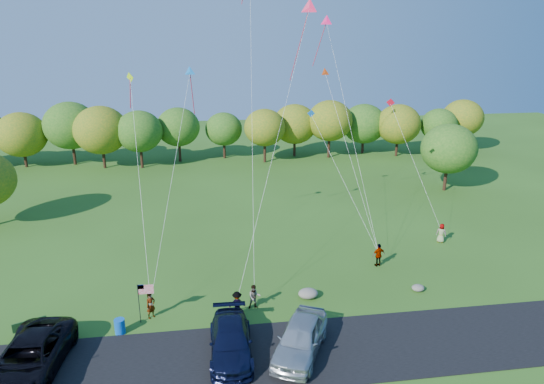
# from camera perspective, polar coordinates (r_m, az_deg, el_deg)

# --- Properties ---
(ground) EXTENTS (140.00, 140.00, 0.00)m
(ground) POSITION_cam_1_polar(r_m,az_deg,el_deg) (31.34, -2.57, -14.37)
(ground) COLOR #2C5317
(ground) RESTS_ON ground
(asphalt_lane) EXTENTS (44.00, 6.00, 0.06)m
(asphalt_lane) POSITION_cam_1_polar(r_m,az_deg,el_deg) (28.06, -1.71, -18.72)
(asphalt_lane) COLOR black
(asphalt_lane) RESTS_ON ground
(treeline) EXTENTS (74.71, 27.82, 8.33)m
(treeline) POSITION_cam_1_polar(r_m,az_deg,el_deg) (63.41, -5.49, 7.20)
(treeline) COLOR #341D13
(treeline) RESTS_ON ground
(minivan_dark) EXTENTS (3.65, 6.97, 1.87)m
(minivan_dark) POSITION_cam_1_polar(r_m,az_deg,el_deg) (29.13, -26.65, -17.06)
(minivan_dark) COLOR black
(minivan_dark) RESTS_ON asphalt_lane
(minivan_navy) EXTENTS (2.46, 5.68, 1.63)m
(minivan_navy) POSITION_cam_1_polar(r_m,az_deg,el_deg) (27.78, -4.87, -17.07)
(minivan_navy) COLOR black
(minivan_navy) RESTS_ON asphalt_lane
(minivan_silver) EXTENTS (4.44, 5.95, 1.88)m
(minivan_silver) POSITION_cam_1_polar(r_m,az_deg,el_deg) (27.73, 3.35, -16.77)
(minivan_silver) COLOR #B1B7BC
(minivan_silver) RESTS_ON asphalt_lane
(flyer_a) EXTENTS (0.73, 0.70, 1.69)m
(flyer_a) POSITION_cam_1_polar(r_m,az_deg,el_deg) (31.64, -14.08, -12.83)
(flyer_a) COLOR #4C4C59
(flyer_a) RESTS_ON ground
(flyer_b) EXTENTS (0.83, 0.67, 1.63)m
(flyer_b) POSITION_cam_1_polar(r_m,az_deg,el_deg) (31.69, -2.09, -12.22)
(flyer_b) COLOR #4C4C59
(flyer_b) RESTS_ON ground
(flyer_c) EXTENTS (1.05, 0.62, 1.61)m
(flyer_c) POSITION_cam_1_polar(r_m,az_deg,el_deg) (31.08, -4.13, -12.95)
(flyer_c) COLOR #4C4C59
(flyer_c) RESTS_ON ground
(flyer_d) EXTENTS (1.13, 0.65, 1.81)m
(flyer_d) POSITION_cam_1_polar(r_m,az_deg,el_deg) (37.69, 12.44, -7.25)
(flyer_d) COLOR #4C4C59
(flyer_d) RESTS_ON ground
(flyer_e) EXTENTS (0.96, 0.91, 1.65)m
(flyer_e) POSITION_cam_1_polar(r_m,az_deg,el_deg) (43.21, 19.29, -4.58)
(flyer_e) COLOR #4C4C59
(flyer_e) RESTS_ON ground
(park_bench) EXTENTS (1.80, 1.02, 1.02)m
(park_bench) POSITION_cam_1_polar(r_m,az_deg,el_deg) (32.62, -26.52, -13.96)
(park_bench) COLOR #153C18
(park_bench) RESTS_ON ground
(trash_barrel) EXTENTS (0.61, 0.61, 0.92)m
(trash_barrel) POSITION_cam_1_polar(r_m,az_deg,el_deg) (30.89, -17.47, -14.84)
(trash_barrel) COLOR #0C51BA
(trash_barrel) RESTS_ON ground
(flag_assembly) EXTENTS (0.96, 0.62, 2.60)m
(flag_assembly) POSITION_cam_1_polar(r_m,az_deg,el_deg) (30.74, -14.94, -11.49)
(flag_assembly) COLOR black
(flag_assembly) RESTS_ON ground
(boulder_near) EXTENTS (1.33, 1.04, 0.66)m
(boulder_near) POSITION_cam_1_polar(r_m,az_deg,el_deg) (33.08, 4.27, -11.82)
(boulder_near) COLOR gray
(boulder_near) RESTS_ON ground
(boulder_far) EXTENTS (0.87, 0.73, 0.45)m
(boulder_far) POSITION_cam_1_polar(r_m,az_deg,el_deg) (35.29, 16.80, -10.74)
(boulder_far) COLOR slate
(boulder_far) RESTS_ON ground
(kites_aloft) EXTENTS (21.71, 10.30, 15.11)m
(kites_aloft) POSITION_cam_1_polar(r_m,az_deg,el_deg) (40.30, 1.93, 19.42)
(kites_aloft) COLOR #EC1A49
(kites_aloft) RESTS_ON ground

